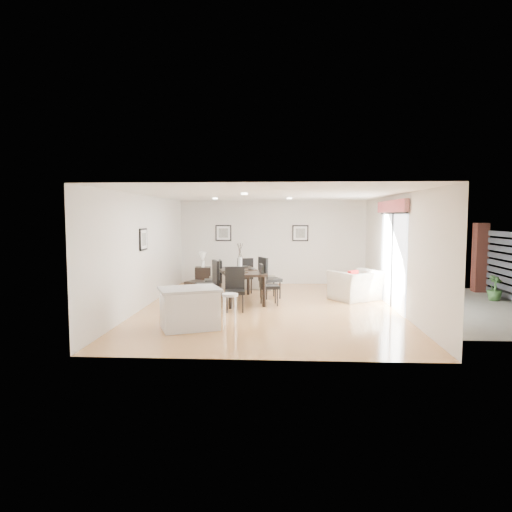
# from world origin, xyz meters

# --- Properties ---
(ground) EXTENTS (8.00, 8.00, 0.00)m
(ground) POSITION_xyz_m (0.00, 0.00, 0.00)
(ground) COLOR tan
(ground) RESTS_ON ground
(wall_back) EXTENTS (6.00, 0.04, 2.70)m
(wall_back) POSITION_xyz_m (0.00, 4.00, 1.35)
(wall_back) COLOR silver
(wall_back) RESTS_ON ground
(wall_front) EXTENTS (6.00, 0.04, 2.70)m
(wall_front) POSITION_xyz_m (0.00, -4.00, 1.35)
(wall_front) COLOR silver
(wall_front) RESTS_ON ground
(wall_left) EXTENTS (0.04, 8.00, 2.70)m
(wall_left) POSITION_xyz_m (-3.00, 0.00, 1.35)
(wall_left) COLOR silver
(wall_left) RESTS_ON ground
(wall_right) EXTENTS (0.04, 8.00, 2.70)m
(wall_right) POSITION_xyz_m (3.00, 0.00, 1.35)
(wall_right) COLOR silver
(wall_right) RESTS_ON ground
(ceiling) EXTENTS (6.00, 8.00, 0.02)m
(ceiling) POSITION_xyz_m (0.00, 0.00, 2.70)
(ceiling) COLOR white
(ceiling) RESTS_ON wall_back
(sofa) EXTENTS (1.99, 0.99, 0.56)m
(sofa) POSITION_xyz_m (-0.88, 2.95, 0.28)
(sofa) COLOR gray
(sofa) RESTS_ON ground
(armchair) EXTENTS (1.57, 1.52, 0.77)m
(armchair) POSITION_xyz_m (2.26, 1.16, 0.39)
(armchair) COLOR beige
(armchair) RESTS_ON ground
(courtyard_plant_b) EXTENTS (0.47, 0.47, 0.66)m
(courtyard_plant_b) POSITION_xyz_m (5.85, 1.29, 0.33)
(courtyard_plant_b) COLOR #365F28
(courtyard_plant_b) RESTS_ON ground
(dining_table) EXTENTS (1.48, 2.13, 0.80)m
(dining_table) POSITION_xyz_m (-0.77, 0.82, 0.72)
(dining_table) COLOR black
(dining_table) RESTS_ON ground
(dining_chair_wnear) EXTENTS (0.64, 0.64, 1.10)m
(dining_chair_wnear) POSITION_xyz_m (-1.46, 0.38, 0.61)
(dining_chair_wnear) COLOR black
(dining_chair_wnear) RESTS_ON ground
(dining_chair_wfar) EXTENTS (0.54, 0.54, 1.01)m
(dining_chair_wfar) POSITION_xyz_m (-1.46, 1.33, 0.57)
(dining_chair_wfar) COLOR black
(dining_chair_wfar) RESTS_ON ground
(dining_chair_enear) EXTENTS (0.53, 0.53, 1.02)m
(dining_chair_enear) POSITION_xyz_m (-0.09, 0.33, 0.57)
(dining_chair_enear) COLOR black
(dining_chair_enear) RESTS_ON ground
(dining_chair_efar) EXTENTS (0.67, 0.67, 1.11)m
(dining_chair_efar) POSITION_xyz_m (-0.08, 1.26, 0.62)
(dining_chair_efar) COLOR black
(dining_chair_efar) RESTS_ON ground
(dining_chair_head) EXTENTS (0.50, 0.50, 1.02)m
(dining_chair_head) POSITION_xyz_m (-0.78, -0.37, 0.57)
(dining_chair_head) COLOR black
(dining_chair_head) RESTS_ON ground
(dining_chair_foot) EXTENTS (0.56, 0.56, 1.02)m
(dining_chair_foot) POSITION_xyz_m (-0.75, 2.03, 0.57)
(dining_chair_foot) COLOR black
(dining_chair_foot) RESTS_ON ground
(vase) EXTENTS (0.86, 1.35, 0.71)m
(vase) POSITION_xyz_m (-0.77, 0.82, 1.07)
(vase) COLOR white
(vase) RESTS_ON dining_table
(coffee_table) EXTENTS (1.05, 0.87, 0.36)m
(coffee_table) POSITION_xyz_m (-1.91, 1.78, 0.18)
(coffee_table) COLOR black
(coffee_table) RESTS_ON ground
(side_table) EXTENTS (0.53, 0.53, 0.63)m
(side_table) POSITION_xyz_m (-2.13, 3.07, 0.31)
(side_table) COLOR black
(side_table) RESTS_ON ground
(table_lamp) EXTENTS (0.24, 0.24, 0.46)m
(table_lamp) POSITION_xyz_m (-2.13, 3.07, 0.93)
(table_lamp) COLOR white
(table_lamp) RESTS_ON side_table
(cushion) EXTENTS (0.32, 0.33, 0.35)m
(cushion) POSITION_xyz_m (2.15, 1.05, 0.62)
(cushion) COLOR #A61615
(cushion) RESTS_ON armchair
(kitchen_island) EXTENTS (1.39, 1.25, 0.80)m
(kitchen_island) POSITION_xyz_m (-1.49, -2.10, 0.41)
(kitchen_island) COLOR silver
(kitchen_island) RESTS_ON ground
(bar_stool) EXTENTS (0.32, 0.32, 0.70)m
(bar_stool) POSITION_xyz_m (-0.70, -2.10, 0.60)
(bar_stool) COLOR silver
(bar_stool) RESTS_ON ground
(framed_print_back_left) EXTENTS (0.52, 0.04, 0.52)m
(framed_print_back_left) POSITION_xyz_m (-1.60, 3.97, 1.65)
(framed_print_back_left) COLOR black
(framed_print_back_left) RESTS_ON wall_back
(framed_print_back_right) EXTENTS (0.52, 0.04, 0.52)m
(framed_print_back_right) POSITION_xyz_m (0.90, 3.97, 1.65)
(framed_print_back_right) COLOR black
(framed_print_back_right) RESTS_ON wall_back
(framed_print_left_wall) EXTENTS (0.04, 0.52, 0.52)m
(framed_print_left_wall) POSITION_xyz_m (-2.97, -0.20, 1.65)
(framed_print_left_wall) COLOR black
(framed_print_left_wall) RESTS_ON wall_left
(sliding_door) EXTENTS (0.12, 2.70, 2.57)m
(sliding_door) POSITION_xyz_m (2.96, 0.30, 1.66)
(sliding_door) COLOR white
(sliding_door) RESTS_ON wall_right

